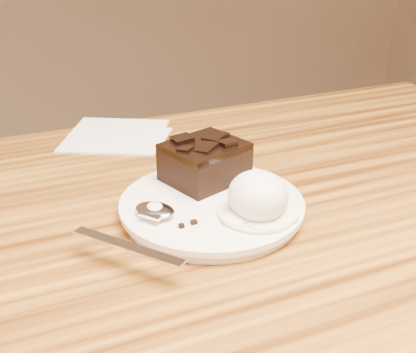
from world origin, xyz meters
name	(u,v)px	position (x,y,z in m)	size (l,w,h in m)	color
plate	(212,207)	(0.05, 0.08, 0.76)	(0.20, 0.20, 0.02)	white
brownie	(205,164)	(0.06, 0.13, 0.79)	(0.08, 0.07, 0.04)	black
ice_cream_scoop	(258,196)	(0.08, 0.04, 0.79)	(0.06, 0.06, 0.05)	white
melt_puddle	(257,213)	(0.08, 0.04, 0.77)	(0.08, 0.08, 0.00)	white
spoon	(155,211)	(-0.02, 0.07, 0.77)	(0.03, 0.17, 0.01)	silver
napkin	(116,134)	(0.01, 0.34, 0.75)	(0.14, 0.14, 0.01)	white
crumb_a	(194,222)	(0.01, 0.04, 0.77)	(0.01, 0.01, 0.00)	black
crumb_b	(271,199)	(0.10, 0.06, 0.77)	(0.01, 0.01, 0.00)	black
crumb_c	(231,193)	(0.07, 0.08, 0.77)	(0.01, 0.00, 0.00)	black
crumb_d	(181,226)	(0.00, 0.04, 0.77)	(0.01, 0.01, 0.00)	black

